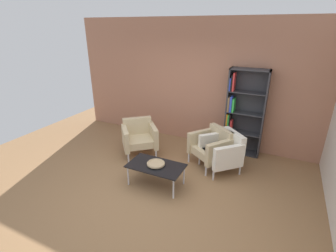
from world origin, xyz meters
TOP-DOWN VIEW (x-y plane):
  - ground_plane at (0.00, 0.00)m, footprint 8.32×8.32m
  - brick_back_panel at (0.00, 2.46)m, footprint 6.40×0.12m
  - bookshelf_tall at (1.12, 2.25)m, footprint 0.80×0.30m
  - coffee_table_low at (0.04, 0.29)m, footprint 1.00×0.56m
  - decorative_bowl at (0.04, 0.29)m, footprint 0.32×0.32m
  - armchair_near_window at (0.74, 1.41)m, footprint 0.95×0.93m
  - armchair_by_bookshelf at (-0.87, 1.19)m, footprint 0.95×0.94m
  - armchair_corner_red at (0.99, 1.34)m, footprint 0.95×0.95m

SIDE VIEW (x-z plane):
  - ground_plane at x=0.00m, z-range 0.00..0.00m
  - coffee_table_low at x=0.04m, z-range 0.17..0.57m
  - armchair_near_window at x=0.74m, z-range 0.02..0.80m
  - armchair_by_bookshelf at x=-0.87m, z-range 0.02..0.80m
  - armchair_corner_red at x=0.99m, z-range 0.02..0.80m
  - decorative_bowl at x=0.04m, z-range 0.41..0.46m
  - bookshelf_tall at x=1.12m, z-range -0.04..1.86m
  - brick_back_panel at x=0.00m, z-range 0.00..2.90m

